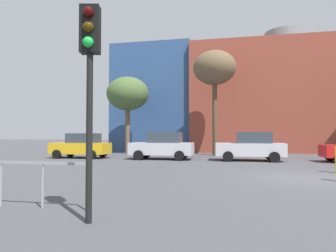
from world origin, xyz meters
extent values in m
plane|color=#47474C|center=(0.00, 0.00, 0.00)|extent=(200.00, 200.00, 0.00)
cube|color=brown|center=(3.47, 21.17, 5.40)|extent=(19.29, 11.02, 10.79)
cube|color=#2D4C7F|center=(-10.38, 21.17, 5.60)|extent=(8.41, 9.92, 11.20)
cylinder|color=slate|center=(3.47, 21.17, 11.79)|extent=(4.00, 4.00, 2.00)
cube|color=gold|center=(-13.01, 7.44, 0.70)|extent=(4.11, 1.76, 0.78)
cube|color=#333D47|center=(-12.76, 7.44, 1.44)|extent=(2.05, 1.56, 0.68)
cylinder|color=black|center=(-14.33, 6.54, 0.31)|extent=(0.63, 0.22, 0.63)
cylinder|color=black|center=(-14.33, 8.34, 0.31)|extent=(0.63, 0.22, 0.63)
cylinder|color=black|center=(-11.69, 6.54, 0.31)|extent=(0.63, 0.22, 0.63)
cylinder|color=black|center=(-11.69, 8.34, 0.31)|extent=(0.63, 0.22, 0.63)
cube|color=silver|center=(-6.99, 7.44, 0.73)|extent=(4.25, 1.82, 0.81)
cube|color=#333D47|center=(-6.74, 7.44, 1.49)|extent=(2.13, 1.62, 0.71)
cylinder|color=black|center=(-8.36, 6.51, 0.32)|extent=(0.65, 0.22, 0.65)
cylinder|color=black|center=(-8.36, 8.37, 0.32)|extent=(0.65, 0.22, 0.65)
cylinder|color=black|center=(-5.62, 6.51, 0.32)|extent=(0.65, 0.22, 0.65)
cylinder|color=black|center=(-5.62, 8.37, 0.32)|extent=(0.65, 0.22, 0.65)
cube|color=silver|center=(-1.20, 7.44, 0.73)|extent=(4.25, 1.82, 0.81)
cube|color=#333D47|center=(-0.95, 7.44, 1.49)|extent=(2.12, 1.62, 0.71)
cylinder|color=black|center=(-2.57, 6.51, 0.32)|extent=(0.65, 0.22, 0.65)
cylinder|color=black|center=(-2.57, 8.37, 0.32)|extent=(0.65, 0.22, 0.65)
cylinder|color=black|center=(0.16, 6.51, 0.32)|extent=(0.65, 0.22, 0.65)
cylinder|color=black|center=(0.16, 8.37, 0.32)|extent=(0.65, 0.22, 0.65)
cylinder|color=black|center=(3.79, 8.31, 0.30)|extent=(0.60, 0.21, 0.60)
cylinder|color=black|center=(-5.13, -6.91, 1.58)|extent=(0.12, 0.12, 3.16)
cube|color=black|center=(-5.13, -6.91, 3.61)|extent=(0.40, 0.31, 0.90)
sphere|color=#3C0605|center=(-5.10, -7.05, 3.89)|extent=(0.20, 0.20, 0.20)
sphere|color=#3C2905|center=(-5.10, -7.05, 3.61)|extent=(0.20, 0.20, 0.20)
sphere|color=green|center=(-5.10, -7.05, 3.33)|extent=(0.20, 0.20, 0.20)
cylinder|color=brown|center=(-11.38, 12.92, 2.18)|extent=(0.42, 0.42, 4.36)
ellipsoid|color=#476033|center=(-11.38, 12.92, 5.40)|extent=(3.77, 3.77, 3.02)
cylinder|color=brown|center=(-3.60, 12.22, 3.13)|extent=(0.39, 0.39, 6.26)
ellipsoid|color=brown|center=(-3.60, 12.22, 7.23)|extent=(3.53, 3.53, 2.82)
cylinder|color=gray|center=(-7.72, -6.11, 0.50)|extent=(0.05, 0.05, 1.00)
cylinder|color=gray|center=(-6.64, -6.11, 0.50)|extent=(0.05, 0.05, 1.00)
cylinder|color=gray|center=(-5.57, -6.11, 0.50)|extent=(0.05, 0.05, 1.00)
camera|label=1|loc=(-2.60, -11.93, 1.61)|focal=31.14mm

